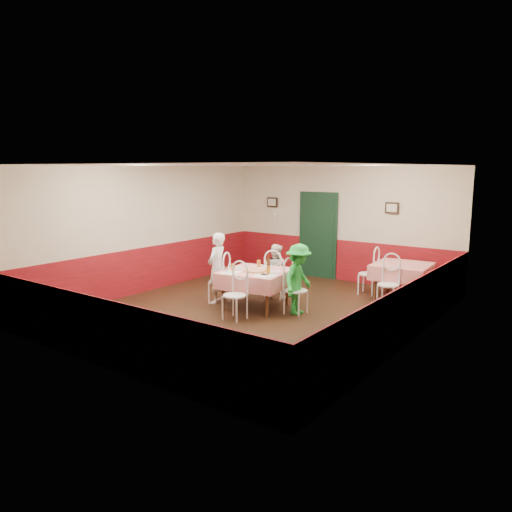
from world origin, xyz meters
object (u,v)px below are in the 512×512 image
Objects in this scene: chair_right at (296,291)px; pizza at (255,271)px; diner_left at (217,268)px; main_table at (256,290)px; second_table at (401,282)px; beer_bottle at (269,262)px; diner_right at (298,279)px; glass_a at (233,267)px; glass_b at (268,270)px; chair_near at (235,296)px; wallet at (264,274)px; diner_far at (275,271)px; chair_left at (219,281)px; chair_far at (274,278)px; glass_c at (259,263)px; chair_second_a at (368,274)px; chair_second_b at (388,285)px.

chair_right reaches higher than pizza.
diner_left reaches higher than chair_right.
main_table is 1.09× the size of second_table.
beer_bottle is 0.93m from diner_right.
diner_left reaches higher than beer_bottle.
glass_a is 0.10× the size of diner_left.
glass_a is at bearing -165.61° from glass_b.
beer_bottle is (-0.11, 1.24, 0.43)m from chair_near.
glass_a reaches higher than glass_b.
chair_near is 6.13× the size of glass_a.
wallet is at bearing -97.51° from glass_b.
diner_far is at bearing 81.13° from glass_a.
chair_near is at bearing -48.90° from glass_a.
chair_left is 1.20m from chair_far.
chair_left is (-0.84, -0.13, 0.08)m from main_table.
chair_near is 6.76× the size of glass_c.
second_table is 2.56m from chair_right.
chair_second_a is (0.49, 2.23, 0.00)m from chair_right.
glass_c is at bearing 139.77° from glass_b.
glass_a reaches higher than chair_second_a.
chair_second_b is 2.55m from wallet.
chair_far is 1.00× the size of chair_second_a.
pizza is at bearing 144.14° from wallet.
chair_far is at bearing 130.76° from diner_left.
second_table is 1.24× the size of chair_right.
chair_second_a is at bearing 69.22° from glass_b.
glass_c is (-0.32, 1.19, 0.38)m from chair_near.
chair_second_b is at bearing 30.41° from beer_bottle.
second_table is 1.24× the size of chair_second_b.
chair_right is at bearing -16.16° from chair_second_a.
chair_right and chair_near have the same top height.
chair_right is at bearing 87.40° from diner_left.
second_table is at bearing 48.64° from main_table.
beer_bottle is 0.17× the size of diner_right.
pizza is at bearing 97.62° from diner_right.
diner_far is at bearing -146.40° from second_table.
glass_c reaches higher than second_table.
chair_left is 1.26m from wallet.
second_table is 2.89m from beer_bottle.
main_table is at bearing 97.60° from chair_right.
pizza is at bearing -31.76° from chair_second_a.
glass_c is 0.82m from wallet.
chair_second_a is 2.28m from diner_right.
diner_far is (-0.51, 1.13, -0.19)m from wallet.
chair_far is at bearing 83.57° from glass_c.
glass_c is 1.11m from diner_right.
chair_left is at bearing -152.86° from chair_second_b.
second_table is 3.07m from glass_c.
chair_near is 0.62× the size of diner_left.
glass_c is at bearing 103.71° from chair_near.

